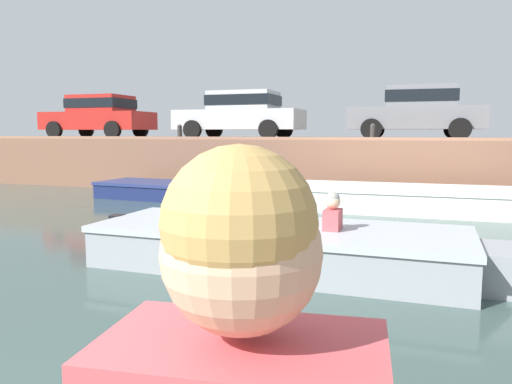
% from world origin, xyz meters
% --- Properties ---
extents(ground_plane, '(400.00, 400.00, 0.00)m').
position_xyz_m(ground_plane, '(0.00, 6.19, 0.00)').
color(ground_plane, '#384C47').
extents(far_quay_wall, '(60.00, 6.00, 1.57)m').
position_xyz_m(far_quay_wall, '(0.00, 15.38, 0.78)').
color(far_quay_wall, brown).
rests_on(far_quay_wall, ground).
extents(far_wall_coping, '(60.00, 0.24, 0.08)m').
position_xyz_m(far_wall_coping, '(0.00, 12.50, 1.61)').
color(far_wall_coping, '#9F6C52').
rests_on(far_wall_coping, far_quay_wall).
extents(boat_moored_west_navy, '(5.58, 1.88, 0.44)m').
position_xyz_m(boat_moored_west_navy, '(-3.99, 10.75, 0.22)').
color(boat_moored_west_navy, navy).
rests_on(boat_moored_west_navy, ground).
extents(boat_moored_central_white, '(5.81, 1.99, 0.55)m').
position_xyz_m(boat_moored_central_white, '(1.23, 10.67, 0.27)').
color(boat_moored_central_white, white).
rests_on(boat_moored_central_white, ground).
extents(motorboat_passing, '(5.94, 1.80, 1.04)m').
position_xyz_m(motorboat_passing, '(0.42, 5.18, 0.28)').
color(motorboat_passing, '#93999E').
rests_on(motorboat_passing, ground).
extents(car_leftmost_red, '(3.97, 2.05, 1.54)m').
position_xyz_m(car_leftmost_red, '(-9.52, 14.57, 2.41)').
color(car_leftmost_red, '#B2231E').
rests_on(car_leftmost_red, far_quay_wall).
extents(car_left_inner_silver, '(4.19, 1.90, 1.54)m').
position_xyz_m(car_left_inner_silver, '(-3.94, 14.57, 2.41)').
color(car_left_inner_silver, '#B7BABC').
rests_on(car_left_inner_silver, far_quay_wall).
extents(car_centre_grey, '(3.88, 2.10, 1.54)m').
position_xyz_m(car_centre_grey, '(1.60, 14.57, 2.41)').
color(car_centre_grey, slate).
rests_on(car_centre_grey, far_quay_wall).
extents(mooring_bollard_west, '(0.15, 0.15, 0.45)m').
position_xyz_m(mooring_bollard_west, '(-5.19, 12.63, 1.81)').
color(mooring_bollard_west, '#2D2B28').
rests_on(mooring_bollard_west, far_quay_wall).
extents(mooring_bollard_mid, '(0.15, 0.15, 0.45)m').
position_xyz_m(mooring_bollard_mid, '(0.56, 12.63, 1.81)').
color(mooring_bollard_mid, '#2D2B28').
rests_on(mooring_bollard_mid, far_quay_wall).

